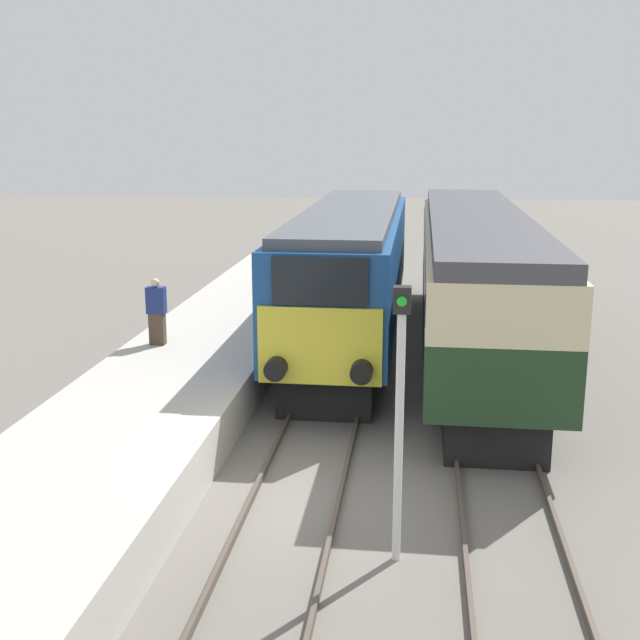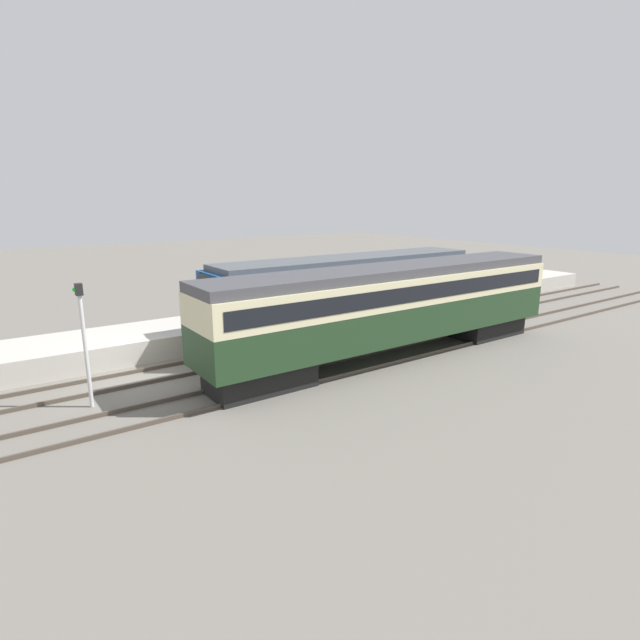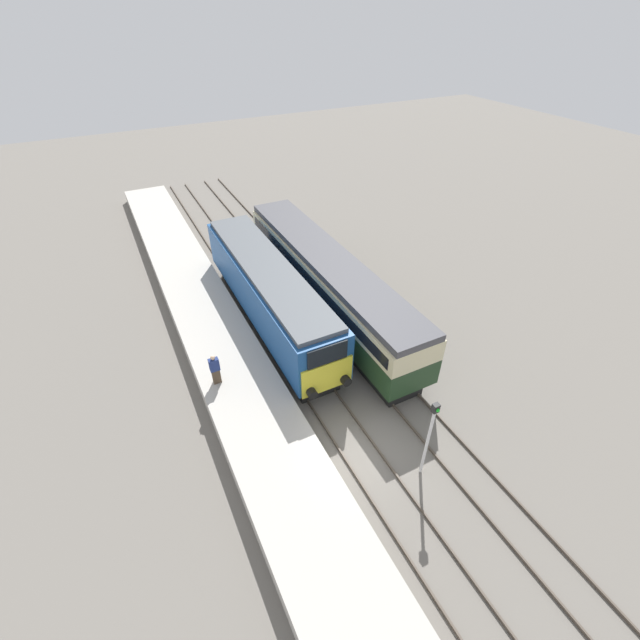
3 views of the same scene
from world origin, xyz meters
The scene contains 8 objects.
ground_plane centered at (0.00, 0.00, 0.00)m, with size 120.00×120.00×0.00m, color slate.
platform_left centered at (-3.30, 8.00, 0.47)m, with size 3.50×50.00×0.95m.
rails_near_track centered at (0.00, 5.00, 0.07)m, with size 1.51×60.00×0.14m.
rails_far_track centered at (3.40, 5.00, 0.07)m, with size 1.50×60.00×0.14m.
locomotive centered at (0.00, 9.90, 2.16)m, with size 2.70×14.21×3.86m.
passenger_carriage centered at (3.40, 9.48, 2.32)m, with size 2.75×16.70×3.83m.
person_on_platform centered at (-4.26, 5.75, 1.74)m, with size 0.44×0.26×1.61m.
signal_post centered at (1.70, -1.80, 2.35)m, with size 0.24×0.28×3.96m.
Camera 2 is at (17.90, -4.34, 6.41)m, focal length 28.00 mm.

